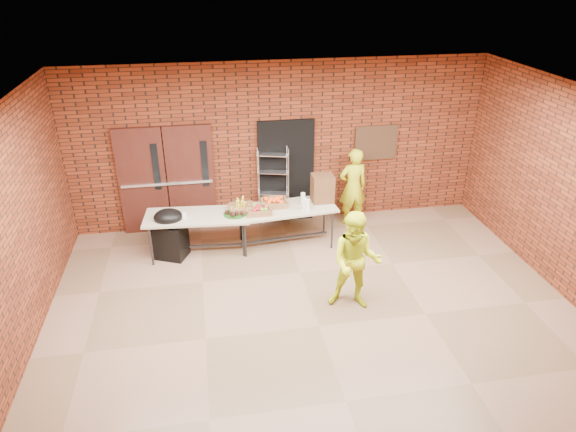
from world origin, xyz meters
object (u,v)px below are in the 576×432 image
object	(u,v)px
coffee_dispenser	(322,188)
volunteer_man	(356,261)
wire_rack	(273,187)
table_left	(197,218)
table_right	(285,211)
volunteer_woman	(353,187)
covered_grill	(170,233)

from	to	relation	value
coffee_dispenser	volunteer_man	world-z (taller)	volunteer_man
wire_rack	coffee_dispenser	size ratio (longest dim) A/B	3.13
wire_rack	table_left	xyz separation A→B (m)	(-1.50, -0.88, -0.11)
table_right	volunteer_woman	distance (m)	1.59
table_right	coffee_dispenser	bearing A→B (deg)	7.67
wire_rack	coffee_dispenser	world-z (taller)	wire_rack
table_left	table_right	world-z (taller)	same
table_right	covered_grill	world-z (taller)	covered_grill
wire_rack	coffee_dispenser	bearing A→B (deg)	-24.58
table_right	volunteer_woman	xyz separation A→B (m)	(1.45, 0.62, 0.10)
wire_rack	table_left	distance (m)	1.74
wire_rack	volunteer_woman	distance (m)	1.57
coffee_dispenser	volunteer_man	distance (m)	2.25
wire_rack	volunteer_woman	xyz separation A→B (m)	(1.55, -0.22, -0.02)
covered_grill	volunteer_man	size ratio (longest dim) A/B	0.59
volunteer_woman	volunteer_man	size ratio (longest dim) A/B	1.00
table_left	covered_grill	distance (m)	0.54
covered_grill	volunteer_woman	distance (m)	3.63
wire_rack	covered_grill	size ratio (longest dim) A/B	1.72
table_right	volunteer_man	world-z (taller)	volunteer_man
covered_grill	volunteer_man	world-z (taller)	volunteer_man
wire_rack	table_left	bearing A→B (deg)	-135.02
table_left	volunteer_woman	world-z (taller)	volunteer_woman
wire_rack	volunteer_man	distance (m)	3.02
wire_rack	table_left	size ratio (longest dim) A/B	0.85
coffee_dispenser	table_left	bearing A→B (deg)	-174.88
table_left	wire_rack	bearing A→B (deg)	34.97
covered_grill	volunteer_man	bearing A→B (deg)	-10.65
table_left	volunteer_woman	xyz separation A→B (m)	(3.05, 0.66, 0.10)
wire_rack	volunteer_man	bearing A→B (deg)	-59.89
table_left	coffee_dispenser	world-z (taller)	coffee_dispenser
coffee_dispenser	covered_grill	size ratio (longest dim) A/B	0.55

